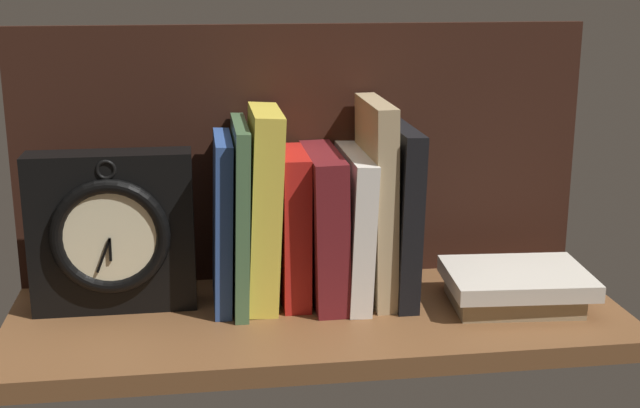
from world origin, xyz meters
The scene contains 12 objects.
ground_plane centered at (0.00, 0.00, -1.25)cm, with size 76.34×29.23×2.50cm, color brown.
back_panel centered at (0.00, 14.01, 17.20)cm, with size 76.34×1.20×34.40cm, color black.
book_blue_modern centered at (-11.44, 5.03, 10.71)cm, with size 2.05×13.34×21.43cm, color #2D4C8E.
book_green_romantic centered at (-9.27, 5.03, 11.56)cm, with size 1.67×15.98×23.11cm, color #476B44.
book_yellow_seinlanguage centered at (-6.32, 5.03, 12.33)cm, with size 3.63×13.31×24.65cm, color gold.
book_red_requiem centered at (-2.53, 5.03, 9.66)cm, with size 3.34×12.06×19.32cm, color red.
book_maroon_dawkins centered at (1.46, 5.03, 9.60)cm, with size 4.05×16.18×19.21cm, color maroon.
book_white_catcher centered at (5.17, 5.03, 9.46)cm, with size 2.77×16.77×18.92cm, color silver.
book_tan_shortstories centered at (8.16, 5.03, 12.74)cm, with size 2.62×15.04×25.47cm, color tan.
book_black_skeptic centered at (11.09, 5.03, 11.12)cm, with size 2.64×16.47×22.24cm, color black.
framed_clock centered at (-24.94, 4.41, 10.02)cm, with size 19.95×6.42×19.95cm.
book_stack_side centered at (24.99, -1.25, 2.44)cm, with size 18.50×14.63×4.52cm.
Camera 1 is at (-14.03, -98.73, 41.02)cm, focal length 48.20 mm.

